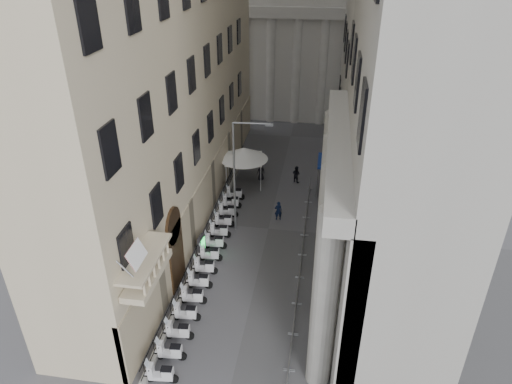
{
  "coord_description": "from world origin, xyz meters",
  "views": [
    {
      "loc": [
        3.61,
        -10.0,
        19.49
      ],
      "look_at": [
        -0.6,
        16.79,
        4.5
      ],
      "focal_mm": 32.0,
      "sensor_mm": 36.0,
      "label": 1
    }
  ],
  "objects_px": {
    "scooter_0": "(162,382)",
    "pedestrian_b": "(296,174)",
    "pedestrian_a": "(278,211)",
    "street_lamp": "(239,168)",
    "info_kiosk": "(202,246)",
    "security_tent": "(246,155)"
  },
  "relations": [
    {
      "from": "info_kiosk",
      "to": "street_lamp",
      "type": "bearing_deg",
      "value": 69.35
    },
    {
      "from": "info_kiosk",
      "to": "pedestrian_b",
      "type": "distance_m",
      "value": 13.59
    },
    {
      "from": "security_tent",
      "to": "pedestrian_b",
      "type": "xyz_separation_m",
      "value": [
        4.43,
        1.15,
        -2.14
      ]
    },
    {
      "from": "scooter_0",
      "to": "security_tent",
      "type": "xyz_separation_m",
      "value": [
        0.49,
        21.66,
        2.92
      ]
    },
    {
      "from": "scooter_0",
      "to": "pedestrian_b",
      "type": "bearing_deg",
      "value": -17.55
    },
    {
      "from": "street_lamp",
      "to": "pedestrian_a",
      "type": "height_order",
      "value": "street_lamp"
    },
    {
      "from": "security_tent",
      "to": "pedestrian_b",
      "type": "relative_size",
      "value": 2.74
    },
    {
      "from": "pedestrian_a",
      "to": "street_lamp",
      "type": "bearing_deg",
      "value": 17.47
    },
    {
      "from": "street_lamp",
      "to": "pedestrian_b",
      "type": "relative_size",
      "value": 5.55
    },
    {
      "from": "security_tent",
      "to": "info_kiosk",
      "type": "height_order",
      "value": "security_tent"
    },
    {
      "from": "street_lamp",
      "to": "security_tent",
      "type": "bearing_deg",
      "value": 92.97
    },
    {
      "from": "street_lamp",
      "to": "info_kiosk",
      "type": "bearing_deg",
      "value": -120.97
    },
    {
      "from": "security_tent",
      "to": "info_kiosk",
      "type": "relative_size",
      "value": 2.49
    },
    {
      "from": "pedestrian_a",
      "to": "scooter_0",
      "type": "bearing_deg",
      "value": 58.63
    },
    {
      "from": "pedestrian_b",
      "to": "street_lamp",
      "type": "bearing_deg",
      "value": 99.84
    },
    {
      "from": "pedestrian_a",
      "to": "info_kiosk",
      "type": "bearing_deg",
      "value": 33.1
    },
    {
      "from": "info_kiosk",
      "to": "pedestrian_a",
      "type": "bearing_deg",
      "value": 57.4
    },
    {
      "from": "security_tent",
      "to": "pedestrian_a",
      "type": "bearing_deg",
      "value": -57.39
    },
    {
      "from": "scooter_0",
      "to": "street_lamp",
      "type": "height_order",
      "value": "street_lamp"
    },
    {
      "from": "security_tent",
      "to": "pedestrian_b",
      "type": "distance_m",
      "value": 5.05
    },
    {
      "from": "security_tent",
      "to": "pedestrian_a",
      "type": "relative_size",
      "value": 2.69
    },
    {
      "from": "pedestrian_b",
      "to": "security_tent",
      "type": "bearing_deg",
      "value": 47.21
    }
  ]
}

